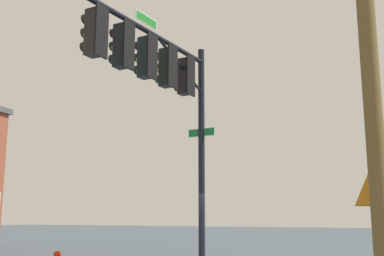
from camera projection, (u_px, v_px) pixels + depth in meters
signal_pole_assembly at (160, 83)px, 12.79m from camera, size 5.61×1.47×7.13m
utility_pole at (369, 59)px, 8.27m from camera, size 0.97×1.64×8.97m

